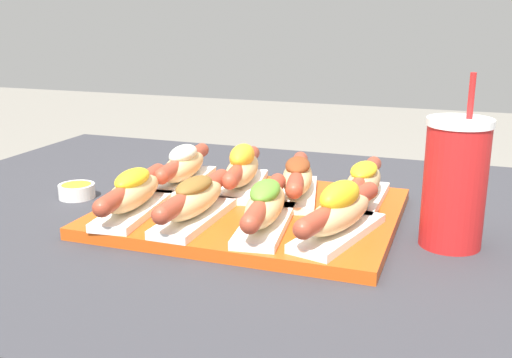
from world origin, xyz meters
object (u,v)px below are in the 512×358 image
object	(u,v)px
hot_dog_2	(265,206)
hot_dog_3	(339,212)
hot_dog_5	(242,169)
hot_dog_7	(363,183)
hot_dog_0	(133,193)
hot_dog_1	(195,200)
hot_dog_6	(297,178)
sauce_bowl	(77,190)
hot_dog_4	(184,166)
drink_cup	(455,183)
serving_tray	(252,212)

from	to	relation	value
hot_dog_2	hot_dog_3	xyz separation A→B (m)	(0.10, 0.00, 0.00)
hot_dog_5	hot_dog_7	distance (m)	0.21
hot_dog_0	hot_dog_5	world-z (taller)	hot_dog_5
hot_dog_5	hot_dog_1	bearing A→B (deg)	-92.02
hot_dog_5	hot_dog_3	bearing A→B (deg)	-39.45
hot_dog_2	hot_dog_6	xyz separation A→B (m)	(0.00, 0.16, -0.00)
hot_dog_2	sauce_bowl	xyz separation A→B (m)	(-0.37, 0.08, -0.04)
sauce_bowl	hot_dog_3	bearing A→B (deg)	-9.26
hot_dog_4	sauce_bowl	xyz separation A→B (m)	(-0.17, -0.08, -0.04)
hot_dog_1	hot_dog_5	world-z (taller)	hot_dog_5
hot_dog_0	sauce_bowl	distance (m)	0.19
hot_dog_0	hot_dog_7	xyz separation A→B (m)	(0.32, 0.17, -0.00)
hot_dog_7	hot_dog_6	bearing A→B (deg)	-177.14
hot_dog_3	hot_dog_4	size ratio (longest dim) A/B	0.98
hot_dog_5	hot_dog_7	size ratio (longest dim) A/B	0.99
hot_dog_5	sauce_bowl	size ratio (longest dim) A/B	3.55
hot_dog_1	sauce_bowl	distance (m)	0.28
hot_dog_1	hot_dog_3	size ratio (longest dim) A/B	1.03
hot_dog_2	drink_cup	world-z (taller)	drink_cup
hot_dog_0	hot_dog_4	size ratio (longest dim) A/B	1.00
hot_dog_3	hot_dog_7	xyz separation A→B (m)	(0.00, 0.16, -0.00)
hot_dog_2	hot_dog_0	bearing A→B (deg)	-177.93
hot_dog_7	drink_cup	distance (m)	0.17
hot_dog_7	hot_dog_5	bearing A→B (deg)	177.66
hot_dog_0	hot_dog_6	world-z (taller)	hot_dog_0
hot_dog_2	hot_dog_4	world-z (taller)	hot_dog_4
hot_dog_0	drink_cup	distance (m)	0.46
hot_dog_6	hot_dog_5	bearing A→B (deg)	172.26
serving_tray	hot_dog_2	size ratio (longest dim) A/B	2.01
hot_dog_2	hot_dog_3	distance (m)	0.10
hot_dog_3	hot_dog_5	size ratio (longest dim) A/B	0.98
hot_dog_3	hot_dog_4	xyz separation A→B (m)	(-0.31, 0.16, -0.00)
hot_dog_5	hot_dog_4	bearing A→B (deg)	-175.16
serving_tray	drink_cup	world-z (taller)	drink_cup
hot_dog_1	hot_dog_6	distance (m)	0.20
hot_dog_3	sauce_bowl	xyz separation A→B (m)	(-0.48, 0.08, -0.04)
hot_dog_2	hot_dog_7	distance (m)	0.20
hot_dog_2	hot_dog_7	world-z (taller)	hot_dog_2
drink_cup	hot_dog_4	bearing A→B (deg)	168.45
hot_dog_0	hot_dog_3	size ratio (longest dim) A/B	1.02
sauce_bowl	drink_cup	distance (m)	0.63
hot_dog_0	hot_dog_6	bearing A→B (deg)	38.07
hot_dog_4	drink_cup	bearing A→B (deg)	-11.55
hot_dog_5	hot_dog_2	bearing A→B (deg)	-59.66
hot_dog_0	hot_dog_5	distance (m)	0.21
hot_dog_1	sauce_bowl	xyz separation A→B (m)	(-0.27, 0.09, -0.04)
hot_dog_1	hot_dog_4	world-z (taller)	hot_dog_4
hot_dog_6	sauce_bowl	world-z (taller)	hot_dog_6
hot_dog_7	drink_cup	world-z (taller)	drink_cup
hot_dog_2	drink_cup	bearing A→B (deg)	15.50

